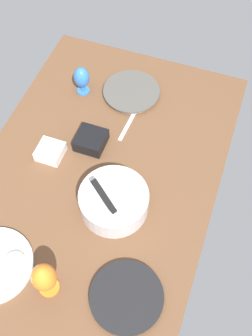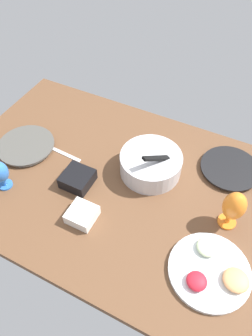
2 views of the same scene
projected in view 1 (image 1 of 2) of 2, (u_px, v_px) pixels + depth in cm
name	position (u px, v px, depth cm)	size (l,w,h in cm)	color
ground_plane	(97.00, 179.00, 181.99)	(160.00, 104.00, 4.00)	brown
dinner_plate_left	(131.00, 92.00, 204.96)	(28.45, 28.45, 2.53)	silver
dinner_plate_right	(126.00, 297.00, 151.55)	(27.88, 27.88, 2.16)	#4C4C51
mixing_bowl	(114.00, 201.00, 167.65)	(28.65, 28.65, 17.76)	silver
hurricane_glass_blue	(82.00, 78.00, 199.17)	(7.76, 7.76, 15.52)	blue
hurricane_glass_orange	(44.00, 278.00, 144.53)	(9.13, 9.13, 19.44)	orange
square_bowl_white	(50.00, 151.00, 184.09)	(11.29, 11.29, 5.12)	white
square_bowl_black	(91.00, 140.00, 186.78)	(13.12, 13.12, 6.09)	black
fork_by_left_plate	(127.00, 126.00, 194.83)	(18.00, 1.80, 0.60)	silver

